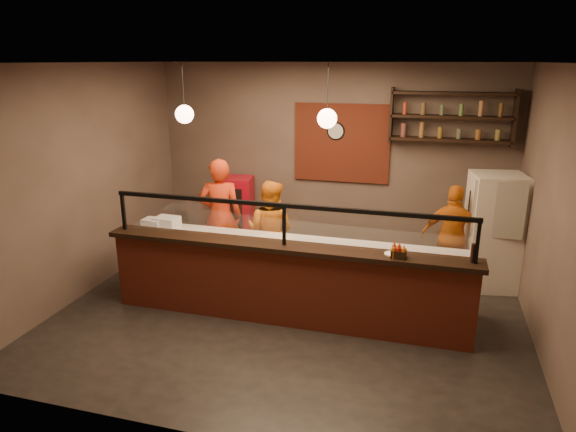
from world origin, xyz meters
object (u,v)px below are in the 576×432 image
(cook_left, at_px, (221,216))
(cook_mid, at_px, (270,231))
(cook_right, at_px, (453,237))
(red_cooler, at_px, (237,213))
(condiment_caddy, at_px, (399,254))
(fridge, at_px, (493,232))
(wall_clock, at_px, (336,131))
(pepper_mill, at_px, (473,253))
(pizza_dough, at_px, (274,239))

(cook_left, relative_size, cook_mid, 1.17)
(cook_left, distance_m, cook_right, 3.49)
(cook_left, relative_size, red_cooler, 1.42)
(cook_left, bearing_deg, cook_right, 170.13)
(condiment_caddy, bearing_deg, fridge, 57.84)
(cook_right, bearing_deg, fridge, -153.97)
(fridge, distance_m, condiment_caddy, 2.30)
(wall_clock, distance_m, condiment_caddy, 3.26)
(cook_left, bearing_deg, pepper_mill, 143.99)
(condiment_caddy, xyz_separation_m, pepper_mill, (0.80, 0.08, 0.06))
(cook_left, xyz_separation_m, pepper_mill, (3.60, -1.32, 0.26))
(pepper_mill, bearing_deg, cook_left, 159.86)
(fridge, height_order, red_cooler, fridge)
(cook_mid, bearing_deg, fridge, -160.33)
(fridge, bearing_deg, cook_left, 177.90)
(red_cooler, distance_m, pepper_mill, 4.51)
(cook_left, height_order, condiment_caddy, cook_left)
(cook_mid, relative_size, fridge, 0.91)
(cook_left, bearing_deg, pizza_dough, 129.70)
(cook_right, height_order, fridge, fridge)
(pizza_dough, bearing_deg, cook_right, 25.38)
(cook_right, bearing_deg, cook_mid, 18.42)
(cook_left, bearing_deg, wall_clock, -152.68)
(cook_right, relative_size, pizza_dough, 3.09)
(wall_clock, distance_m, cook_left, 2.39)
(wall_clock, height_order, pepper_mill, wall_clock)
(cook_mid, distance_m, pepper_mill, 3.05)
(fridge, xyz_separation_m, pizza_dough, (-2.91, -1.29, 0.06))
(cook_right, relative_size, condiment_caddy, 9.07)
(pepper_mill, bearing_deg, red_cooler, 147.12)
(cook_right, distance_m, pizza_dough, 2.62)
(pepper_mill, bearing_deg, cook_right, 94.51)
(wall_clock, height_order, pizza_dough, wall_clock)
(cook_mid, bearing_deg, red_cooler, -41.59)
(cook_mid, height_order, red_cooler, cook_mid)
(wall_clock, relative_size, red_cooler, 0.23)
(cook_right, bearing_deg, wall_clock, -19.77)
(condiment_caddy, bearing_deg, cook_right, 69.26)
(cook_mid, relative_size, pepper_mill, 7.03)
(red_cooler, distance_m, condiment_caddy, 3.91)
(pepper_mill, bearing_deg, fridge, 77.33)
(cook_left, xyz_separation_m, pizza_dough, (1.10, -0.76, -0.00))
(wall_clock, height_order, red_cooler, wall_clock)
(wall_clock, xyz_separation_m, pizza_dough, (-0.41, -2.18, -1.19))
(cook_mid, bearing_deg, condiment_caddy, 154.71)
(cook_left, relative_size, pepper_mill, 8.25)
(cook_left, distance_m, pizza_dough, 1.34)
(wall_clock, relative_size, cook_mid, 0.19)
(pizza_dough, relative_size, pepper_mill, 2.27)
(pizza_dough, relative_size, condiment_caddy, 2.94)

